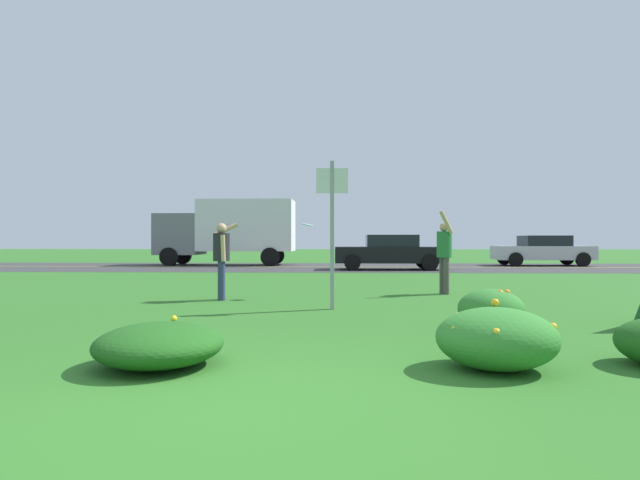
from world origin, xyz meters
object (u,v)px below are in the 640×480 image
object	(u,v)px
frisbee_pale_blue	(308,225)
car_black_center_right	(390,252)
car_silver_center_left	(543,250)
box_truck_gray	(229,229)
person_catcher_green_shirt	(444,251)
person_thrower_dark_shirt	(222,254)
sign_post_near_path	(332,220)

from	to	relation	value
frisbee_pale_blue	car_black_center_right	distance (m)	11.39
car_silver_center_left	box_truck_gray	distance (m)	15.33
person_catcher_green_shirt	frisbee_pale_blue	bearing A→B (deg)	-164.73
car_silver_center_left	person_catcher_green_shirt	bearing A→B (deg)	-117.79
person_thrower_dark_shirt	car_silver_center_left	bearing A→B (deg)	51.72
person_thrower_dark_shirt	car_black_center_right	bearing A→B (deg)	68.98
car_black_center_right	person_thrower_dark_shirt	bearing A→B (deg)	-111.02
person_catcher_green_shirt	frisbee_pale_blue	world-z (taller)	person_catcher_green_shirt
person_thrower_dark_shirt	car_silver_center_left	xyz separation A→B (m)	(12.17, 15.42, -0.20)
car_black_center_right	box_truck_gray	world-z (taller)	box_truck_gray
person_thrower_dark_shirt	box_truck_gray	distance (m)	15.76
person_catcher_green_shirt	box_truck_gray	size ratio (longest dim) A/B	0.28
person_thrower_dark_shirt	person_catcher_green_shirt	world-z (taller)	person_catcher_green_shirt
person_catcher_green_shirt	car_black_center_right	bearing A→B (deg)	91.80
frisbee_pale_blue	person_catcher_green_shirt	bearing A→B (deg)	15.27
sign_post_near_path	frisbee_pale_blue	size ratio (longest dim) A/B	10.64
person_thrower_dark_shirt	frisbee_pale_blue	xyz separation A→B (m)	(1.73, 0.57, 0.61)
car_black_center_right	box_truck_gray	distance (m)	8.56
person_thrower_dark_shirt	box_truck_gray	xyz separation A→B (m)	(-3.13, 15.42, 0.87)
car_silver_center_left	car_black_center_right	xyz separation A→B (m)	(-7.71, -3.82, 0.00)
car_black_center_right	sign_post_near_path	bearing A→B (deg)	-99.51
frisbee_pale_blue	box_truck_gray	size ratio (longest dim) A/B	0.04
person_thrower_dark_shirt	person_catcher_green_shirt	bearing A→B (deg)	16.32
person_thrower_dark_shirt	car_black_center_right	size ratio (longest dim) A/B	0.35
person_catcher_green_shirt	car_black_center_right	distance (m)	10.21
sign_post_near_path	box_truck_gray	xyz separation A→B (m)	(-5.41, 16.80, 0.22)
sign_post_near_path	person_catcher_green_shirt	size ratio (longest dim) A/B	1.39
car_black_center_right	frisbee_pale_blue	bearing A→B (deg)	-103.88
person_thrower_dark_shirt	frisbee_pale_blue	bearing A→B (deg)	18.14
sign_post_near_path	person_catcher_green_shirt	distance (m)	3.78
sign_post_near_path	frisbee_pale_blue	xyz separation A→B (m)	(-0.55, 1.95, -0.04)
person_catcher_green_shirt	frisbee_pale_blue	xyz separation A→B (m)	(-3.05, -0.83, 0.57)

